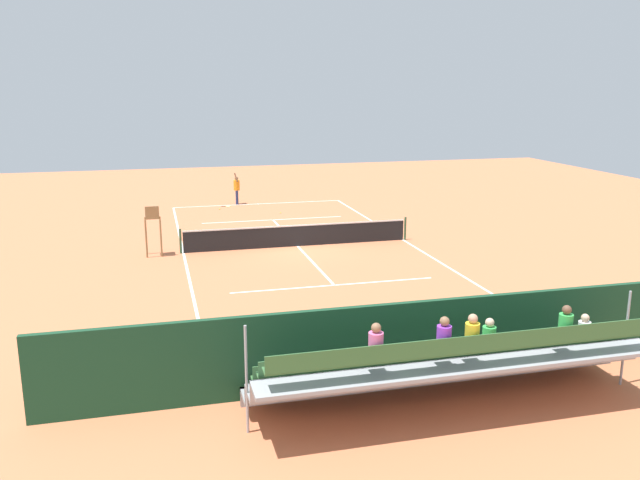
{
  "coord_description": "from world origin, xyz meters",
  "views": [
    {
      "loc": [
        6.14,
        27.86,
        7.03
      ],
      "look_at": [
        0.0,
        4.0,
        1.2
      ],
      "focal_mm": 37.02,
      "sensor_mm": 36.0,
      "label": 1
    }
  ],
  "objects": [
    {
      "name": "tennis_player",
      "position": [
        1.23,
        -11.25,
        1.02
      ],
      "size": [
        0.43,
        0.55,
        1.93
      ],
      "color": "navy",
      "rests_on": "ground"
    },
    {
      "name": "umpire_chair",
      "position": [
        6.2,
        0.12,
        1.31
      ],
      "size": [
        0.67,
        0.67,
        2.14
      ],
      "color": "olive",
      "rests_on": "ground"
    },
    {
      "name": "tennis_ball_near",
      "position": [
        2.44,
        -9.77,
        0.03
      ],
      "size": [
        0.07,
        0.07,
        0.07
      ],
      "primitive_type": "sphere",
      "color": "#CCDB33",
      "rests_on": "ground"
    },
    {
      "name": "backdrop_wall",
      "position": [
        0.0,
        14.0,
        1.0
      ],
      "size": [
        18.0,
        0.16,
        2.0
      ],
      "primitive_type": "cube",
      "color": "#194228",
      "rests_on": "ground"
    },
    {
      "name": "tennis_racket",
      "position": [
        1.88,
        -10.59,
        0.01
      ],
      "size": [
        0.59,
        0.38,
        0.03
      ],
      "color": "black",
      "rests_on": "ground"
    },
    {
      "name": "tennis_ball_far",
      "position": [
        -0.74,
        -7.74,
        0.03
      ],
      "size": [
        0.07,
        0.07,
        0.07
      ],
      "primitive_type": "sphere",
      "color": "#CCDB33",
      "rests_on": "ground"
    },
    {
      "name": "ground_plane",
      "position": [
        0.0,
        0.0,
        0.0
      ],
      "size": [
        60.0,
        60.0,
        0.0
      ],
      "primitive_type": "plane",
      "color": "#CC7047"
    },
    {
      "name": "tennis_net",
      "position": [
        0.0,
        0.0,
        0.5
      ],
      "size": [
        10.3,
        0.1,
        1.07
      ],
      "color": "black",
      "rests_on": "ground"
    },
    {
      "name": "court_line_markings",
      "position": [
        0.0,
        -0.04,
        0.0
      ],
      "size": [
        10.1,
        22.2,
        0.01
      ],
      "color": "white",
      "rests_on": "ground"
    },
    {
      "name": "equipment_bag",
      "position": [
        -0.71,
        13.4,
        0.18
      ],
      "size": [
        0.9,
        0.36,
        0.36
      ],
      "primitive_type": "cube",
      "color": "black",
      "rests_on": "ground"
    },
    {
      "name": "courtside_bench",
      "position": [
        -2.41,
        13.27,
        0.56
      ],
      "size": [
        1.8,
        0.4,
        0.93
      ],
      "color": "#33383D",
      "rests_on": "ground"
    },
    {
      "name": "bleacher_stand",
      "position": [
        -0.08,
        15.4,
        0.95
      ],
      "size": [
        9.06,
        2.4,
        2.48
      ],
      "color": "#9EA0A5",
      "rests_on": "ground"
    }
  ]
}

